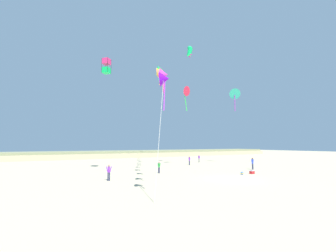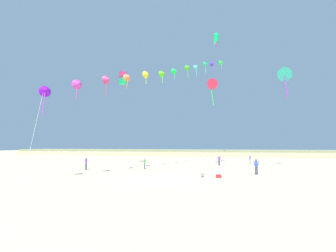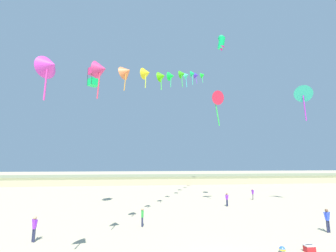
{
  "view_description": "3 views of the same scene",
  "coord_description": "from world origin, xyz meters",
  "px_view_note": "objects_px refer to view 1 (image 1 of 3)",
  "views": [
    {
      "loc": [
        -18.37,
        -17.74,
        3.73
      ],
      "look_at": [
        -3.04,
        8.69,
        6.27
      ],
      "focal_mm": 24.0,
      "sensor_mm": 36.0,
      "label": 1
    },
    {
      "loc": [
        5.25,
        -21.9,
        3.35
      ],
      "look_at": [
        -1.41,
        9.74,
        6.08
      ],
      "focal_mm": 24.0,
      "sensor_mm": 36.0,
      "label": 2
    },
    {
      "loc": [
        -4.57,
        -11.44,
        5.38
      ],
      "look_at": [
        -2.01,
        11.32,
        9.04
      ],
      "focal_mm": 24.0,
      "sensor_mm": 36.0,
      "label": 3
    }
  ],
  "objects_px": {
    "person_near_left": "(159,166)",
    "person_mid_center": "(253,163)",
    "person_far_left": "(199,158)",
    "large_kite_high_solo": "(106,66)",
    "beach_ball": "(242,173)",
    "person_far_right": "(109,171)",
    "large_kite_mid_trail": "(235,94)",
    "beach_cooler": "(252,172)",
    "person_near_right": "(189,160)",
    "large_kite_low_lead": "(190,51)",
    "large_kite_outer_drift": "(185,91)"
  },
  "relations": [
    {
      "from": "large_kite_outer_drift",
      "to": "large_kite_low_lead",
      "type": "bearing_deg",
      "value": -17.75
    },
    {
      "from": "person_near_left",
      "to": "beach_cooler",
      "type": "xyz_separation_m",
      "value": [
        10.03,
        -6.5,
        -0.66
      ]
    },
    {
      "from": "large_kite_mid_trail",
      "to": "large_kite_outer_drift",
      "type": "relative_size",
      "value": 1.01
    },
    {
      "from": "large_kite_outer_drift",
      "to": "person_far_left",
      "type": "bearing_deg",
      "value": 34.33
    },
    {
      "from": "person_far_right",
      "to": "beach_cooler",
      "type": "bearing_deg",
      "value": -12.01
    },
    {
      "from": "large_kite_high_solo",
      "to": "beach_cooler",
      "type": "bearing_deg",
      "value": -36.53
    },
    {
      "from": "person_far_right",
      "to": "large_kite_high_solo",
      "type": "relative_size",
      "value": 0.79
    },
    {
      "from": "beach_ball",
      "to": "person_far_right",
      "type": "bearing_deg",
      "value": 167.23
    },
    {
      "from": "large_kite_high_solo",
      "to": "beach_ball",
      "type": "relative_size",
      "value": 5.9
    },
    {
      "from": "person_near_right",
      "to": "person_mid_center",
      "type": "relative_size",
      "value": 0.91
    },
    {
      "from": "large_kite_mid_trail",
      "to": "beach_cooler",
      "type": "xyz_separation_m",
      "value": [
        -10.33,
        -12.24,
        -13.85
      ]
    },
    {
      "from": "person_mid_center",
      "to": "person_far_right",
      "type": "bearing_deg",
      "value": 179.04
    },
    {
      "from": "person_far_right",
      "to": "large_kite_low_lead",
      "type": "xyz_separation_m",
      "value": [
        17.57,
        9.9,
        20.27
      ]
    },
    {
      "from": "person_far_left",
      "to": "beach_ball",
      "type": "height_order",
      "value": "person_far_left"
    },
    {
      "from": "large_kite_outer_drift",
      "to": "beach_ball",
      "type": "distance_m",
      "value": 19.21
    },
    {
      "from": "person_near_left",
      "to": "person_mid_center",
      "type": "relative_size",
      "value": 0.86
    },
    {
      "from": "large_kite_high_solo",
      "to": "beach_ball",
      "type": "xyz_separation_m",
      "value": [
        14.18,
        -11.6,
        -14.78
      ]
    },
    {
      "from": "person_far_left",
      "to": "beach_cooler",
      "type": "xyz_separation_m",
      "value": [
        -5.68,
        -18.2,
        -0.71
      ]
    },
    {
      "from": "large_kite_mid_trail",
      "to": "large_kite_high_solo",
      "type": "bearing_deg",
      "value": -178.89
    },
    {
      "from": "person_near_right",
      "to": "person_far_right",
      "type": "relative_size",
      "value": 0.94
    },
    {
      "from": "person_near_right",
      "to": "large_kite_low_lead",
      "type": "relative_size",
      "value": 0.69
    },
    {
      "from": "person_mid_center",
      "to": "large_kite_low_lead",
      "type": "height_order",
      "value": "large_kite_low_lead"
    },
    {
      "from": "person_near_left",
      "to": "person_far_left",
      "type": "distance_m",
      "value": 19.6
    },
    {
      "from": "person_far_left",
      "to": "beach_cooler",
      "type": "bearing_deg",
      "value": -107.34
    },
    {
      "from": "large_kite_outer_drift",
      "to": "person_far_right",
      "type": "bearing_deg",
      "value": -148.7
    },
    {
      "from": "large_kite_mid_trail",
      "to": "large_kite_high_solo",
      "type": "distance_m",
      "value": 26.19
    },
    {
      "from": "large_kite_mid_trail",
      "to": "beach_ball",
      "type": "height_order",
      "value": "large_kite_mid_trail"
    },
    {
      "from": "person_mid_center",
      "to": "large_kite_mid_trail",
      "type": "distance_m",
      "value": 16.93
    },
    {
      "from": "large_kite_low_lead",
      "to": "large_kite_outer_drift",
      "type": "bearing_deg",
      "value": 162.25
    },
    {
      "from": "person_mid_center",
      "to": "large_kite_high_solo",
      "type": "distance_m",
      "value": 25.84
    },
    {
      "from": "person_near_left",
      "to": "person_near_right",
      "type": "distance_m",
      "value": 12.82
    },
    {
      "from": "person_mid_center",
      "to": "large_kite_outer_drift",
      "type": "xyz_separation_m",
      "value": [
        -4.89,
        10.53,
        12.56
      ]
    },
    {
      "from": "person_near_left",
      "to": "person_near_right",
      "type": "relative_size",
      "value": 0.95
    },
    {
      "from": "person_near_left",
      "to": "beach_cooler",
      "type": "bearing_deg",
      "value": -32.92
    },
    {
      "from": "person_far_left",
      "to": "large_kite_low_lead",
      "type": "distance_m",
      "value": 21.55
    },
    {
      "from": "large_kite_low_lead",
      "to": "person_near_right",
      "type": "bearing_deg",
      "value": 79.29
    },
    {
      "from": "large_kite_low_lead",
      "to": "beach_cooler",
      "type": "distance_m",
      "value": 25.05
    },
    {
      "from": "person_far_right",
      "to": "beach_cooler",
      "type": "relative_size",
      "value": 2.92
    },
    {
      "from": "large_kite_low_lead",
      "to": "large_kite_outer_drift",
      "type": "xyz_separation_m",
      "value": [
        -0.84,
        0.27,
        -7.68
      ]
    },
    {
      "from": "person_near_left",
      "to": "person_near_right",
      "type": "xyz_separation_m",
      "value": [
        10.31,
        7.62,
        0.04
      ]
    },
    {
      "from": "person_far_right",
      "to": "large_kite_high_solo",
      "type": "bearing_deg",
      "value": 79.09
    },
    {
      "from": "large_kite_low_lead",
      "to": "beach_cooler",
      "type": "xyz_separation_m",
      "value": [
        -0.18,
        -13.6,
        -21.03
      ]
    },
    {
      "from": "person_far_left",
      "to": "beach_ball",
      "type": "relative_size",
      "value": 4.39
    },
    {
      "from": "person_near_right",
      "to": "beach_cooler",
      "type": "relative_size",
      "value": 2.75
    },
    {
      "from": "person_far_right",
      "to": "large_kite_low_lead",
      "type": "relative_size",
      "value": 0.73
    },
    {
      "from": "person_far_right",
      "to": "beach_ball",
      "type": "relative_size",
      "value": 4.65
    },
    {
      "from": "large_kite_mid_trail",
      "to": "beach_cooler",
      "type": "bearing_deg",
      "value": -130.14
    },
    {
      "from": "person_near_right",
      "to": "beach_cooler",
      "type": "xyz_separation_m",
      "value": [
        -0.28,
        -14.11,
        -0.7
      ]
    },
    {
      "from": "person_near_right",
      "to": "large_kite_high_solo",
      "type": "height_order",
      "value": "large_kite_high_solo"
    },
    {
      "from": "person_far_left",
      "to": "large_kite_high_solo",
      "type": "bearing_deg",
      "value": -163.28
    }
  ]
}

